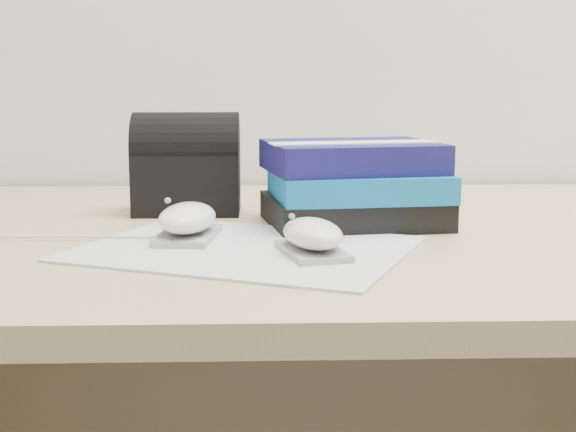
{
  "coord_description": "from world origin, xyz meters",
  "views": [
    {
      "loc": [
        -0.14,
        0.59,
        0.91
      ],
      "look_at": [
        -0.11,
        1.43,
        0.77
      ],
      "focal_mm": 50.0,
      "sensor_mm": 36.0,
      "label": 1
    }
  ],
  "objects_px": {
    "book_stack": "(354,184)",
    "mouse_front": "(313,237)",
    "pouch": "(187,164)",
    "mouse_rear": "(187,221)",
    "desk": "(365,384)"
  },
  "relations": [
    {
      "from": "mouse_front",
      "to": "book_stack",
      "type": "distance_m",
      "value": 0.2
    },
    {
      "from": "desk",
      "to": "mouse_rear",
      "type": "bearing_deg",
      "value": -147.52
    },
    {
      "from": "pouch",
      "to": "mouse_rear",
      "type": "bearing_deg",
      "value": -85.03
    },
    {
      "from": "desk",
      "to": "mouse_front",
      "type": "relative_size",
      "value": 13.99
    },
    {
      "from": "mouse_rear",
      "to": "mouse_front",
      "type": "xyz_separation_m",
      "value": [
        0.14,
        -0.09,
        -0.0
      ]
    },
    {
      "from": "mouse_front",
      "to": "pouch",
      "type": "bearing_deg",
      "value": 118.4
    },
    {
      "from": "mouse_rear",
      "to": "pouch",
      "type": "xyz_separation_m",
      "value": [
        -0.02,
        0.2,
        0.04
      ]
    },
    {
      "from": "desk",
      "to": "pouch",
      "type": "bearing_deg",
      "value": 167.14
    },
    {
      "from": "desk",
      "to": "mouse_front",
      "type": "xyz_separation_m",
      "value": [
        -0.09,
        -0.23,
        0.26
      ]
    },
    {
      "from": "book_stack",
      "to": "mouse_front",
      "type": "bearing_deg",
      "value": -109.02
    },
    {
      "from": "mouse_rear",
      "to": "pouch",
      "type": "distance_m",
      "value": 0.21
    },
    {
      "from": "mouse_front",
      "to": "book_stack",
      "type": "height_order",
      "value": "book_stack"
    },
    {
      "from": "book_stack",
      "to": "pouch",
      "type": "relative_size",
      "value": 1.66
    },
    {
      "from": "mouse_rear",
      "to": "book_stack",
      "type": "xyz_separation_m",
      "value": [
        0.2,
        0.1,
        0.03
      ]
    },
    {
      "from": "mouse_rear",
      "to": "pouch",
      "type": "relative_size",
      "value": 0.83
    }
  ]
}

